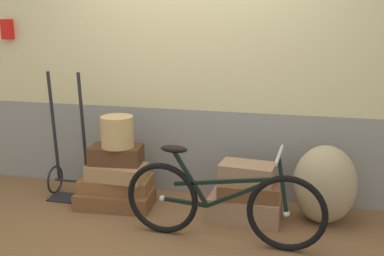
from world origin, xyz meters
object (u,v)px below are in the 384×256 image
Objects in this scene: suitcase_4 at (245,208)px; bicycle at (221,203)px; suitcase_6 at (247,173)px; burlap_sack at (325,184)px; suitcase_3 at (116,155)px; suitcase_2 at (117,172)px; suitcase_5 at (249,189)px; wicker_basket at (117,132)px; suitcase_0 at (115,199)px; suitcase_1 at (116,183)px; luggage_trolley at (70,168)px.

bicycle is at bearing -105.37° from suitcase_4.
suitcase_6 is 0.67× the size of burlap_sack.
suitcase_2 is at bearing -72.83° from suitcase_3.
burlap_sack is at bearing 8.22° from suitcase_5.
suitcase_3 is 1.59× the size of wicker_basket.
burlap_sack is at bearing 3.01° from wicker_basket.
suitcase_1 reaches higher than suitcase_0.
suitcase_6 reaches higher than suitcase_2.
suitcase_2 is 1.13m from bicycle.
luggage_trolley is at bearing 168.16° from suitcase_2.
wicker_basket is at bearing 156.68° from bicycle.
suitcase_3 is 1.87m from burlap_sack.
suitcase_0 is at bearing 178.83° from suitcase_5.
luggage_trolley reaches higher than wicker_basket.
wicker_basket is (0.04, -0.02, 0.51)m from suitcase_1.
wicker_basket is 0.72m from luggage_trolley.
suitcase_5 is at bearing -0.68° from wicker_basket.
burlap_sack is at bearing 11.82° from suitcase_4.
suitcase_3 is at bearing 176.59° from suitcase_5.
suitcase_5 reaches higher than suitcase_0.
suitcase_1 is 0.53m from luggage_trolley.
suitcase_2 is at bearing -173.16° from suitcase_6.
burlap_sack reaches higher than suitcase_0.
suitcase_2 is at bearing -176.29° from burlap_sack.
suitcase_0 is at bearing -88.91° from suitcase_1.
bicycle is at bearing -113.37° from suitcase_5.
suitcase_1 is at bearing 125.48° from suitcase_2.
suitcase_1 is (-0.01, 0.05, 0.14)m from suitcase_0.
luggage_trolley is at bearing 160.77° from suitcase_0.
bicycle is (1.08, -0.47, 0.12)m from suitcase_1.
luggage_trolley is at bearing 164.99° from suitcase_1.
suitcase_0 is at bearing -140.99° from wicker_basket.
suitcase_5 is at bearing -169.95° from burlap_sack.
suitcase_4 is 1.18× the size of suitcase_5.
suitcase_1 is 0.14m from suitcase_2.
suitcase_6 is (1.20, 0.02, 0.09)m from suitcase_2.
suitcase_3 is 1.02× the size of suitcase_6.
wicker_basket is at bearing -11.20° from luggage_trolley.
suitcase_6 is at bearing 71.75° from bicycle.
suitcase_3 is (-0.02, 0.04, 0.15)m from suitcase_2.
luggage_trolley is at bearing 168.80° from wicker_basket.
suitcase_1 is 2.19× the size of wicker_basket.
luggage_trolley reaches higher than suitcase_4.
wicker_basket is at bearing -176.99° from burlap_sack.
wicker_basket is 0.19× the size of bicycle.
suitcase_1 is at bearing -177.81° from burlap_sack.
suitcase_2 is 1.20m from suitcase_6.
burlap_sack is at bearing -0.53° from suitcase_0.
suitcase_2 reaches higher than suitcase_1.
suitcase_3 is (0.01, -0.00, 0.28)m from suitcase_1.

